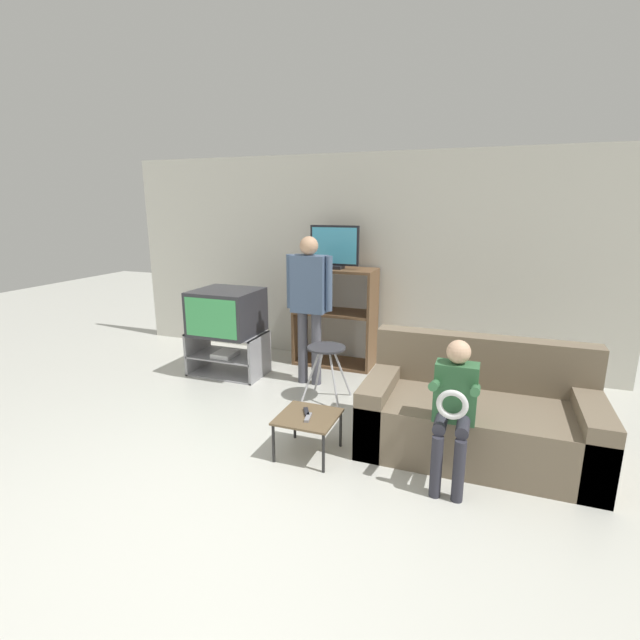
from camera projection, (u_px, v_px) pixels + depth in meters
name	position (u px, v px, depth m)	size (l,w,h in m)	color
ground_plane	(201.00, 518.00, 3.02)	(18.00, 18.00, 0.00)	beige
wall_back	(355.00, 260.00, 5.88)	(6.40, 0.06, 2.60)	beige
tv_stand	(228.00, 354.00, 5.55)	(0.89, 0.52, 0.51)	#939399
television_main	(227.00, 312.00, 5.41)	(0.73, 0.69, 0.52)	#2D2D33
media_shelf	(335.00, 316.00, 5.81)	(1.00, 0.48, 1.23)	brown
television_flat	(334.00, 248.00, 5.58)	(0.61, 0.20, 0.52)	black
folding_stool	(326.00, 355.00, 4.74)	(0.43, 0.44, 0.59)	#B7B7BC
snack_table	(308.00, 420.00, 3.73)	(0.47, 0.47, 0.34)	brown
remote_control_black	(306.00, 412.00, 3.76)	(0.04, 0.14, 0.02)	#232328
remote_control_white	(308.00, 417.00, 3.67)	(0.04, 0.14, 0.02)	gray
couch	(477.00, 416.00, 3.79)	(1.82, 0.94, 0.90)	#756651
person_standing_adult	(309.00, 296.00, 5.07)	(0.53, 0.20, 1.66)	#4C4C56
person_seated_child	(454.00, 402.00, 3.28)	(0.33, 0.43, 1.06)	#2D2D38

